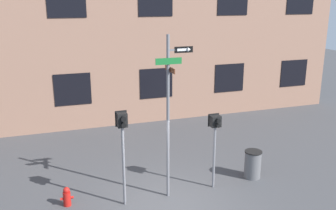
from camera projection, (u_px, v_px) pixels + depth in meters
The scene contains 7 objects.
ground_plane at pixel (168, 204), 11.29m from camera, with size 60.00×60.00×0.00m, color #424244.
building_facade at pixel (111, 0), 16.91m from camera, with size 24.00×0.63×11.79m.
street_sign_pole at pixel (170, 107), 10.98m from camera, with size 1.14×0.81×5.02m.
pedestrian_signal_left at pixel (123, 134), 10.65m from camera, with size 0.34×0.40×2.91m.
pedestrian_signal_right at pixel (215, 131), 11.76m from camera, with size 0.37×0.40×2.49m.
fire_hydrant at pixel (67, 197), 11.13m from camera, with size 0.39×0.23×0.60m.
trash_bin at pixel (253, 164), 12.84m from camera, with size 0.59×0.59×0.97m.
Camera 1 is at (-3.22, -9.50, 5.98)m, focal length 40.00 mm.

